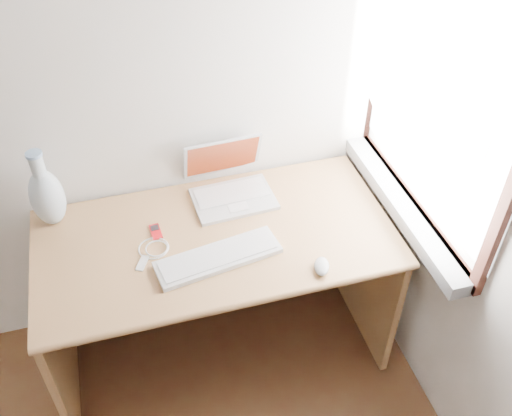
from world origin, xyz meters
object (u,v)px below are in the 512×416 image
object	(u,v)px
desk	(213,258)
laptop	(231,184)
vase	(47,195)
external_keyboard	(218,257)

from	to	relation	value
desk	laptop	world-z (taller)	laptop
desk	vase	bearing A→B (deg)	164.22
desk	external_keyboard	size ratio (longest dim) A/B	2.86
laptop	external_keyboard	size ratio (longest dim) A/B	0.70
laptop	external_keyboard	xyz separation A→B (m)	(-0.14, -0.36, -0.04)
laptop	vase	distance (m)	0.73
external_keyboard	vase	xyz separation A→B (m)	(-0.59, 0.38, 0.13)
desk	vase	distance (m)	0.72
desk	external_keyboard	xyz separation A→B (m)	(-0.02, -0.21, 0.23)
desk	vase	size ratio (longest dim) A/B	4.11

